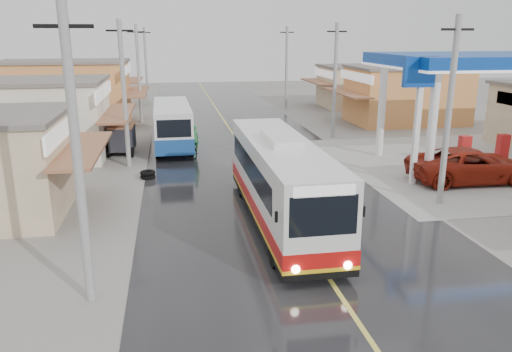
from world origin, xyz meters
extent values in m
plane|color=slate|center=(0.00, 0.00, 0.00)|extent=(120.00, 120.00, 0.00)
cube|color=black|center=(0.00, 15.00, 0.01)|extent=(12.00, 90.00, 0.02)
cube|color=#D8CC4C|center=(0.00, 15.00, 0.02)|extent=(0.15, 90.00, 0.01)
cube|color=gray|center=(13.00, 6.00, 0.01)|extent=(16.00, 16.00, 0.03)
cube|color=#0A3793|center=(13.00, 6.00, 5.85)|extent=(12.00, 8.00, 0.70)
cube|color=white|center=(13.00, 6.00, 5.55)|extent=(12.10, 8.10, 0.12)
cylinder|color=white|center=(8.00, 9.00, 2.75)|extent=(0.44, 0.44, 5.50)
cylinder|color=white|center=(8.00, 3.00, 2.75)|extent=(0.44, 0.44, 5.50)
cube|color=gray|center=(13.00, 6.00, 0.10)|extent=(4.00, 1.20, 0.20)
cube|color=#B21919|center=(11.80, 6.00, 0.95)|extent=(0.60, 0.45, 1.50)
cube|color=#B21919|center=(14.20, 6.00, 0.95)|extent=(0.60, 0.45, 1.50)
cube|color=white|center=(7.20, 3.00, 3.00)|extent=(0.25, 0.25, 6.00)
cube|color=#0A3793|center=(7.20, 3.00, 5.50)|extent=(1.80, 0.30, 1.40)
cube|color=silver|center=(-0.44, -1.00, 1.89)|extent=(2.33, 11.08, 2.72)
cube|color=black|center=(-0.44, -1.00, 0.44)|extent=(2.35, 11.10, 0.28)
cube|color=#B4100F|center=(-0.44, -1.00, 0.90)|extent=(2.37, 11.12, 0.51)
cube|color=gold|center=(-0.44, -1.00, 0.59)|extent=(2.38, 11.13, 0.13)
cube|color=black|center=(-0.44, -0.54, 2.19)|extent=(2.36, 8.77, 0.92)
cube|color=black|center=(-0.43, -6.49, 2.28)|extent=(2.01, 0.12, 1.20)
cube|color=black|center=(-0.45, 4.49, 2.28)|extent=(2.01, 0.12, 1.02)
cube|color=white|center=(-0.43, -6.49, 3.02)|extent=(1.81, 0.12, 0.32)
cube|color=silver|center=(-0.44, -1.00, 3.39)|extent=(1.11, 2.77, 0.28)
cylinder|color=black|center=(-1.43, -4.88, 0.53)|extent=(0.32, 1.02, 1.02)
cylinder|color=black|center=(0.57, -4.87, 0.53)|extent=(0.32, 1.02, 1.02)
cylinder|color=black|center=(-1.45, 2.50, 0.53)|extent=(0.32, 1.02, 1.02)
cylinder|color=black|center=(0.56, 2.51, 0.53)|extent=(0.32, 1.02, 1.02)
sphere|color=#FFF2CC|center=(-1.21, -6.56, 0.71)|extent=(0.26, 0.26, 0.26)
sphere|color=#FFF2CC|center=(0.36, -6.56, 0.71)|extent=(0.26, 0.26, 0.26)
cube|color=black|center=(-1.73, -6.24, 2.23)|extent=(0.08, 0.08, 0.32)
cube|color=black|center=(0.88, -6.23, 2.23)|extent=(0.08, 0.08, 0.32)
cube|color=silver|center=(-4.46, 13.67, 1.67)|extent=(2.40, 8.50, 2.35)
cube|color=#1B4A94|center=(-4.46, 13.67, 0.87)|extent=(2.44, 8.54, 0.94)
cube|color=black|center=(-4.46, 13.67, 2.00)|extent=(2.42, 7.09, 0.85)
cube|color=black|center=(-4.39, 9.49, 2.00)|extent=(1.96, 0.15, 1.03)
cylinder|color=black|center=(-5.42, 10.64, 0.49)|extent=(0.30, 0.95, 0.94)
cylinder|color=black|center=(-3.40, 10.68, 0.49)|extent=(0.30, 0.95, 0.94)
cylinder|color=black|center=(-5.53, 16.66, 0.49)|extent=(0.30, 0.95, 0.94)
cylinder|color=black|center=(-3.51, 16.70, 0.49)|extent=(0.30, 0.95, 0.94)
imported|color=maroon|center=(10.24, 2.88, 0.87)|extent=(6.31, 3.06, 1.73)
imported|color=black|center=(-3.23, 10.75, 0.49)|extent=(0.83, 1.91, 0.97)
imported|color=#257036|center=(-3.23, 10.54, 1.19)|extent=(0.63, 0.45, 1.62)
cube|color=#26262D|center=(-7.56, 12.14, 1.03)|extent=(1.50, 2.23, 1.41)
cube|color=brown|center=(-7.56, 12.14, 1.79)|extent=(1.56, 2.29, 0.11)
cylinder|color=black|center=(-8.36, 11.41, 0.33)|extent=(0.22, 0.66, 0.65)
cylinder|color=black|center=(-8.29, 12.93, 0.33)|extent=(0.22, 0.66, 0.65)
cylinder|color=black|center=(-6.95, 11.14, 0.33)|extent=(0.16, 0.66, 0.65)
torus|color=black|center=(-5.86, 6.26, 0.10)|extent=(0.80, 0.80, 0.20)
torus|color=black|center=(-5.86, 6.26, 0.31)|extent=(0.80, 0.80, 0.20)
camera|label=1|loc=(-4.55, -19.21, 7.21)|focal=35.00mm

